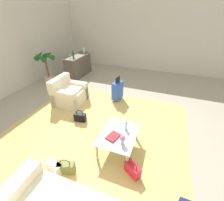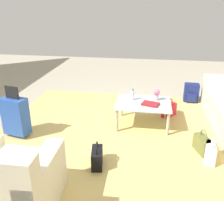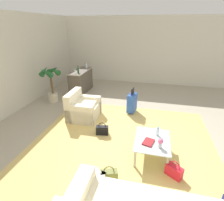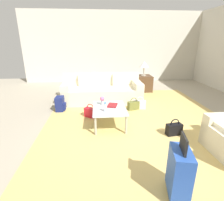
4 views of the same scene
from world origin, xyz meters
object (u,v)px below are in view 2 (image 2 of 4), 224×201
(suitcase_blue, at_px, (15,116))
(backpack_navy, at_px, (191,93))
(handbag_red, at_px, (169,110))
(handbag_black, at_px, (97,157))
(armchair, at_px, (7,186))
(water_bottle, at_px, (132,95))
(coffee_table, at_px, (143,105))
(handbag_olive, at_px, (202,144))
(coffee_table_book, at_px, (150,104))
(flower_vase, at_px, (157,94))
(handbag_white, at_px, (210,153))

(suitcase_blue, height_order, backpack_navy, suitcase_blue)
(handbag_red, relative_size, handbag_black, 1.00)
(armchair, xyz_separation_m, water_bottle, (-1.10, -2.27, 0.22))
(armchair, bearing_deg, coffee_table, -120.93)
(suitcase_blue, bearing_deg, handbag_olive, 179.23)
(coffee_table, height_order, handbag_olive, coffee_table)
(suitcase_blue, bearing_deg, handbag_red, -155.30)
(backpack_navy, bearing_deg, handbag_red, 58.76)
(coffee_table_book, distance_m, flower_vase, 0.27)
(handbag_olive, relative_size, handbag_red, 1.00)
(suitcase_blue, bearing_deg, water_bottle, -156.04)
(handbag_white, height_order, backpack_navy, backpack_navy)
(armchair, relative_size, water_bottle, 4.69)
(water_bottle, height_order, backpack_navy, water_bottle)
(flower_vase, relative_size, handbag_black, 0.57)
(coffee_table_book, distance_m, handbag_olive, 1.06)
(handbag_white, bearing_deg, coffee_table_book, -45.85)
(suitcase_blue, bearing_deg, armchair, 115.55)
(handbag_red, bearing_deg, water_bottle, 26.58)
(armchair, bearing_deg, backpack_navy, -123.62)
(flower_vase, distance_m, handbag_white, 1.39)
(handbag_black, bearing_deg, coffee_table_book, -118.86)
(handbag_red, bearing_deg, suitcase_blue, 24.70)
(flower_vase, bearing_deg, backpack_navy, -124.38)
(flower_vase, xyz_separation_m, handbag_black, (0.77, 1.44, -0.42))
(water_bottle, distance_m, coffee_table_book, 0.38)
(handbag_red, xyz_separation_m, handbag_white, (-0.47, 1.39, 0.00))
(handbag_olive, bearing_deg, backpack_navy, -93.08)
(handbag_black, xyz_separation_m, backpack_navy, (-1.55, -2.58, 0.06))
(flower_vase, height_order, suitcase_blue, suitcase_blue)
(suitcase_blue, height_order, handbag_white, suitcase_blue)
(handbag_olive, bearing_deg, handbag_black, 21.07)
(suitcase_blue, bearing_deg, flower_vase, -159.05)
(coffee_table_book, xyz_separation_m, handbag_olive, (-0.77, 0.66, -0.31))
(armchair, xyz_separation_m, coffee_table, (-1.30, -2.17, 0.08))
(handbag_white, bearing_deg, flower_vase, -55.95)
(handbag_black, bearing_deg, water_bottle, -104.06)
(handbag_olive, distance_m, backpack_navy, 2.03)
(coffee_table, bearing_deg, handbag_olive, 140.32)
(backpack_navy, bearing_deg, handbag_white, 89.00)
(coffee_table_book, xyz_separation_m, handbag_red, (-0.37, -0.52, -0.31))
(armchair, relative_size, backpack_navy, 2.39)
(coffee_table_book, relative_size, flower_vase, 1.35)
(water_bottle, height_order, flower_vase, flower_vase)
(coffee_table_book, relative_size, handbag_white, 0.77)
(flower_vase, bearing_deg, handbag_white, 124.05)
(coffee_table, height_order, suitcase_blue, suitcase_blue)
(handbag_red, height_order, handbag_black, same)
(handbag_olive, relative_size, backpack_navy, 0.89)
(coffee_table_book, xyz_separation_m, backpack_navy, (-0.88, -1.37, -0.25))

